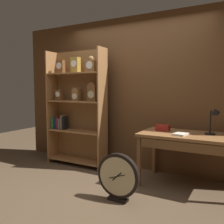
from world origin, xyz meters
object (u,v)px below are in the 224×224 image
toolbox_small (163,128)px  round_clock_large (118,177)px  workbench (186,140)px  desk_lamp (213,119)px  bookshelf (77,106)px  open_repair_manual (181,134)px

toolbox_small → round_clock_large: (-0.26, -0.95, -0.50)m
workbench → desk_lamp: size_ratio=3.23×
desk_lamp → round_clock_large: (-0.95, -0.93, -0.67)m
round_clock_large → bookshelf: bearing=144.6°
workbench → toolbox_small: size_ratio=6.52×
desk_lamp → workbench: bearing=-165.4°
toolbox_small → workbench: bearing=-14.7°
bookshelf → desk_lamp: size_ratio=5.22×
workbench → desk_lamp: desk_lamp is taller
toolbox_small → open_repair_manual: 0.38m
round_clock_large → open_repair_manual: bearing=52.2°
workbench → toolbox_small: toolbox_small is taller
bookshelf → workbench: bearing=-3.0°
workbench → desk_lamp: 0.45m
desk_lamp → open_repair_manual: 0.47m
bookshelf → toolbox_small: size_ratio=10.54×
bookshelf → workbench: bookshelf is taller
desk_lamp → toolbox_small: 0.72m
open_repair_manual → workbench: bearing=73.7°
toolbox_small → round_clock_large: 1.10m
toolbox_small → open_repair_manual: size_ratio=0.89×
open_repair_manual → round_clock_large: bearing=-117.3°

